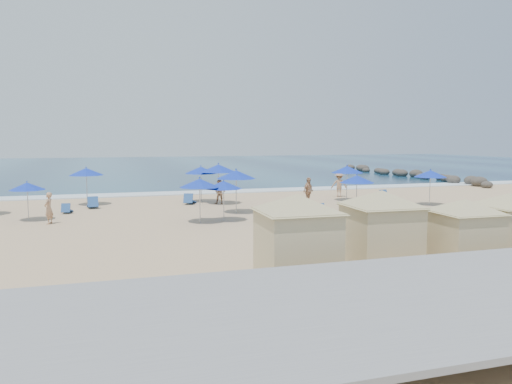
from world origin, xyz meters
TOP-DOWN VIEW (x-y plane):
  - ground at (0.00, 0.00)m, footprint 160.00×160.00m
  - ocean at (0.00, 55.00)m, footprint 160.00×80.00m
  - surf_line at (0.00, 15.50)m, footprint 160.00×2.50m
  - seawall at (0.00, -13.50)m, footprint 160.00×6.10m
  - rock_jetty at (24.01, 24.90)m, footprint 2.56×26.66m
  - trash_bin at (3.67, -2.54)m, footprint 1.04×1.04m
  - cabana_0 at (-3.30, -9.74)m, footprint 4.67×4.67m
  - cabana_1 at (-0.07, -9.11)m, footprint 4.57×4.57m
  - cabana_2 at (2.66, -9.84)m, footprint 4.05×4.05m
  - cabana_3 at (4.96, -9.34)m, footprint 4.17×4.17m
  - umbrella_1 at (-12.56, 4.96)m, footprint 1.84×1.84m
  - umbrella_2 at (-9.74, 10.55)m, footprint 2.20×2.20m
  - umbrella_3 at (-4.05, 1.61)m, footprint 2.07×2.07m
  - umbrella_4 at (-2.35, 9.96)m, footprint 2.20×2.20m
  - umbrella_5 at (-1.40, 4.29)m, footprint 2.27×2.27m
  - umbrella_6 at (-2.77, 1.73)m, footprint 1.93×1.93m
  - umbrella_7 at (-1.46, 8.51)m, footprint 2.39×2.39m
  - umbrella_8 at (5.25, 2.22)m, footprint 2.00×2.00m
  - umbrella_9 at (7.42, 7.55)m, footprint 2.20×2.20m
  - umbrella_10 at (11.44, 3.83)m, footprint 2.07×2.07m
  - beach_chair_0 at (-10.79, 7.10)m, footprint 0.64×1.18m
  - beach_chair_1 at (-9.39, 8.86)m, footprint 0.73×1.45m
  - beach_chair_2 at (-3.32, 9.00)m, footprint 1.09×1.49m
  - beach_chair_3 at (0.44, 0.34)m, footprint 0.97×1.37m
  - beach_chair_4 at (2.72, 2.05)m, footprint 0.65×1.35m
  - beach_chair_5 at (9.91, 7.27)m, footprint 0.93×1.49m
  - beachgoer_0 at (-11.42, 3.50)m, footprint 0.56×0.68m
  - beachgoer_1 at (-1.39, 8.42)m, footprint 0.97×0.90m
  - beachgoer_2 at (3.94, 6.21)m, footprint 1.12×0.98m
  - beachgoer_3 at (7.97, 9.80)m, footprint 1.37×1.11m

SIDE VIEW (x-z plane):
  - ground at x=0.00m, z-range 0.00..0.00m
  - ocean at x=0.00m, z-range 0.00..0.06m
  - surf_line at x=0.00m, z-range 0.00..0.08m
  - beach_chair_0 at x=-10.79m, z-range -0.09..0.52m
  - beach_chair_3 at x=0.44m, z-range -0.11..0.59m
  - beach_chair_4 at x=2.72m, z-range -0.11..0.62m
  - beach_chair_2 at x=-3.32m, z-range -0.11..0.63m
  - beach_chair_5 at x=9.91m, z-range -0.12..0.64m
  - beach_chair_1 at x=-9.39m, z-range -0.12..0.66m
  - rock_jetty at x=24.01m, z-range -0.12..0.84m
  - trash_bin at x=3.67m, z-range 0.00..0.85m
  - seawall at x=0.00m, z-range 0.04..1.26m
  - beachgoer_1 at x=-1.39m, z-range 0.00..1.60m
  - beachgoer_0 at x=-11.42m, z-range 0.00..1.61m
  - beachgoer_2 at x=3.94m, z-range 0.00..1.81m
  - beachgoer_3 at x=7.97m, z-range 0.00..1.84m
  - cabana_2 at x=2.66m, z-range 0.18..2.73m
  - cabana_3 at x=4.96m, z-range 0.19..2.81m
  - cabana_1 at x=-0.07m, z-range 0.21..3.08m
  - cabana_0 at x=-3.30m, z-range 0.21..3.14m
  - umbrella_1 at x=-12.56m, z-range 0.77..2.86m
  - umbrella_6 at x=-2.77m, z-range 0.81..3.00m
  - umbrella_8 at x=5.25m, z-range 0.84..3.11m
  - umbrella_3 at x=-4.05m, z-range 0.87..3.23m
  - umbrella_10 at x=11.44m, z-range 0.87..3.23m
  - umbrella_4 at x=-2.35m, z-range 0.92..3.42m
  - umbrella_2 at x=-9.74m, z-range 0.92..3.43m
  - umbrella_9 at x=7.42m, z-range 0.92..3.43m
  - umbrella_5 at x=-1.40m, z-range 0.95..3.53m
  - umbrella_7 at x=-1.46m, z-range 1.00..3.72m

